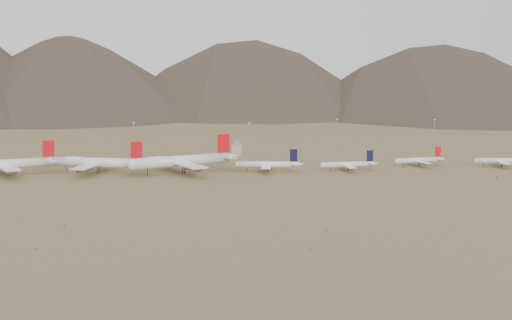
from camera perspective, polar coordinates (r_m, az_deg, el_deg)
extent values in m
plane|color=#9B7B50|center=(433.49, -3.53, -1.54)|extent=(3000.00, 3000.00, 0.00)
cylinder|color=white|center=(474.02, -19.36, -0.32)|extent=(56.13, 27.18, 6.00)
cone|color=white|center=(481.29, -15.57, -0.01)|extent=(11.71, 8.90, 5.40)
cube|color=white|center=(473.91, -19.50, -0.44)|extent=(28.43, 52.86, 0.75)
cube|color=white|center=(480.09, -16.11, -0.03)|extent=(12.38, 20.72, 0.36)
cube|color=red|center=(478.91, -16.28, 0.88)|extent=(7.21, 3.31, 10.65)
cylinder|color=black|center=(476.36, -19.24, -0.89)|extent=(0.48, 0.48, 4.06)
cylinder|color=black|center=(473.45, -19.16, -0.93)|extent=(0.48, 0.48, 4.06)
cylinder|color=slate|center=(484.47, -19.74, -0.46)|extent=(6.39, 4.67, 2.70)
cylinder|color=slate|center=(463.75, -19.23, -0.77)|extent=(6.39, 4.67, 2.70)
cylinder|color=slate|center=(454.45, -18.99, -0.92)|extent=(6.39, 4.67, 2.70)
cylinder|color=white|center=(466.45, -12.66, -0.19)|extent=(57.69, 24.79, 6.08)
sphere|color=white|center=(478.51, -15.91, -0.10)|extent=(5.96, 5.96, 5.96)
cone|color=white|center=(454.77, -8.82, -0.23)|extent=(11.80, 8.61, 5.48)
cube|color=white|center=(467.02, -12.79, -0.29)|extent=(26.37, 54.13, 0.76)
cube|color=white|center=(456.28, -9.38, -0.19)|extent=(11.65, 21.12, 0.37)
cube|color=red|center=(455.72, -9.54, 0.79)|extent=(7.42, 2.99, 10.80)
cylinder|color=black|center=(475.41, -14.93, -0.74)|extent=(0.39, 0.39, 4.12)
cylinder|color=black|center=(468.08, -12.43, -0.78)|extent=(0.49, 0.49, 4.12)
cylinder|color=black|center=(465.30, -12.58, -0.84)|extent=(0.49, 0.49, 4.12)
ellipsoid|color=white|center=(472.32, -14.38, 0.06)|extent=(19.31, 10.41, 3.65)
cylinder|color=slate|center=(477.10, -12.28, -0.30)|extent=(6.46, 4.49, 2.74)
cylinder|color=slate|center=(457.39, -13.30, -0.66)|extent=(6.46, 4.49, 2.74)
cylinder|color=slate|center=(486.02, -11.85, -0.15)|extent=(6.46, 4.49, 2.74)
cylinder|color=slate|center=(448.57, -13.79, -0.83)|extent=(6.46, 4.49, 2.74)
cylinder|color=white|center=(458.27, -5.98, -0.06)|extent=(64.31, 30.78, 6.86)
sphere|color=white|center=(445.70, -9.87, -0.34)|extent=(6.73, 6.73, 6.73)
cone|color=white|center=(474.66, -1.89, 0.29)|extent=(13.39, 10.14, 6.18)
cube|color=white|center=(457.86, -6.13, -0.20)|extent=(32.25, 60.54, 0.86)
cube|color=white|center=(472.14, -2.46, 0.27)|extent=(14.06, 23.72, 0.41)
cube|color=red|center=(470.52, -2.61, 1.33)|extent=(8.26, 3.75, 12.18)
cylinder|color=black|center=(450.04, -8.67, -0.98)|extent=(0.44, 0.44, 4.65)
cylinder|color=black|center=(461.14, -5.91, -0.74)|extent=(0.55, 0.55, 4.65)
cylinder|color=black|center=(458.05, -5.73, -0.79)|extent=(0.55, 0.55, 4.65)
ellipsoid|color=white|center=(451.23, -7.98, 0.03)|extent=(21.66, 12.59, 4.12)
cylinder|color=slate|center=(469.12, -6.74, -0.24)|extent=(7.31, 5.31, 3.09)
cylinder|color=slate|center=(447.12, -5.49, -0.60)|extent=(7.31, 5.31, 3.09)
cylinder|color=slate|center=(479.10, -7.27, -0.09)|extent=(7.31, 5.31, 3.09)
cylinder|color=slate|center=(437.30, -4.88, -0.77)|extent=(7.31, 5.31, 3.09)
cylinder|color=white|center=(462.72, 0.89, -0.36)|extent=(37.58, 10.46, 4.07)
sphere|color=white|center=(463.14, -1.42, -0.35)|extent=(3.98, 3.98, 3.98)
cone|color=white|center=(463.10, 3.49, -0.33)|extent=(7.27, 4.77, 3.66)
cube|color=white|center=(462.81, 0.80, -0.43)|extent=(11.43, 32.65, 0.51)
cube|color=white|center=(462.97, 3.12, -0.32)|extent=(5.42, 12.59, 0.24)
cube|color=black|center=(462.22, 3.03, 0.38)|extent=(4.86, 1.20, 8.02)
cylinder|color=black|center=(463.41, -0.73, -0.78)|extent=(0.43, 0.43, 2.78)
cylinder|color=black|center=(464.20, 0.99, -0.76)|extent=(0.53, 0.53, 2.78)
cylinder|color=black|center=(462.19, 0.99, -0.80)|extent=(0.53, 0.53, 2.78)
cylinder|color=slate|center=(471.85, 0.81, -0.41)|extent=(4.00, 2.45, 1.83)
cylinder|color=slate|center=(454.04, 0.80, -0.71)|extent=(4.00, 2.45, 1.83)
cylinder|color=white|center=(470.80, 7.33, -0.35)|extent=(33.43, 4.54, 3.62)
sphere|color=white|center=(466.01, 5.37, -0.40)|extent=(3.55, 3.55, 3.55)
cone|color=white|center=(476.77, 9.46, -0.26)|extent=(6.09, 3.42, 3.26)
cube|color=white|center=(470.67, 7.25, -0.42)|extent=(6.12, 28.72, 0.45)
cube|color=white|center=(475.86, 9.16, -0.26)|extent=(3.30, 10.94, 0.22)
cube|color=black|center=(475.01, 9.10, 0.34)|extent=(4.34, 0.45, 7.15)
cylinder|color=black|center=(467.81, 5.96, -0.76)|extent=(0.38, 0.38, 2.48)
cylinder|color=black|center=(472.28, 7.36, -0.70)|extent=(0.48, 0.48, 2.48)
cylinder|color=black|center=(470.57, 7.43, -0.73)|extent=(0.48, 0.48, 2.48)
cylinder|color=slate|center=(478.35, 6.96, -0.40)|extent=(3.38, 1.72, 1.63)
cylinder|color=slate|center=(463.26, 7.55, -0.66)|extent=(3.38, 1.72, 1.63)
cylinder|color=white|center=(501.68, 12.87, -0.01)|extent=(32.93, 8.56, 3.56)
sphere|color=white|center=(493.57, 11.23, -0.09)|extent=(3.49, 3.49, 3.49)
cone|color=white|center=(511.19, 14.64, 0.10)|extent=(6.32, 4.07, 3.20)
cube|color=white|center=(501.41, 12.81, -0.07)|extent=(9.51, 28.56, 0.44)
cube|color=white|center=(509.78, 14.40, 0.10)|extent=(4.56, 11.00, 0.21)
cube|color=red|center=(508.86, 14.35, 0.65)|extent=(4.26, 0.97, 7.02)
cylinder|color=black|center=(496.35, 11.72, -0.41)|extent=(0.37, 0.37, 2.43)
cylinder|color=black|center=(503.15, 12.88, -0.33)|extent=(0.47, 0.47, 2.43)
cylinder|color=black|center=(501.64, 12.98, -0.36)|extent=(0.47, 0.47, 2.43)
cylinder|color=slate|center=(508.25, 12.35, -0.06)|extent=(3.48, 2.09, 1.60)
cylinder|color=slate|center=(494.83, 13.26, -0.29)|extent=(3.48, 2.09, 1.60)
cylinder|color=white|center=(513.88, 19.01, -0.05)|extent=(33.69, 8.90, 3.64)
sphere|color=white|center=(508.73, 17.22, -0.05)|extent=(3.57, 3.57, 3.57)
cube|color=white|center=(513.74, 18.94, -0.11)|extent=(9.85, 29.23, 0.46)
cylinder|color=black|center=(510.61, 17.75, -0.39)|extent=(0.38, 0.38, 2.49)
cylinder|color=black|center=(515.34, 19.03, -0.37)|extent=(0.48, 0.48, 2.49)
cylinder|color=black|center=(513.63, 19.10, -0.40)|extent=(0.48, 0.48, 2.49)
cylinder|color=slate|center=(521.41, 18.65, -0.09)|extent=(3.57, 2.15, 1.64)
cylinder|color=slate|center=(506.30, 19.22, -0.33)|extent=(3.57, 2.15, 1.64)
cube|color=tan|center=(554.44, -1.61, 0.84)|extent=(8.00, 8.00, 8.00)
cube|color=slate|center=(553.79, -1.61, 1.46)|extent=(6.00, 6.00, 4.00)
cylinder|color=gray|center=(559.55, -9.74, 1.67)|extent=(0.50, 0.50, 25.00)
cube|color=gray|center=(558.44, -9.76, 2.98)|extent=(2.00, 0.60, 0.80)
cylinder|color=gray|center=(547.09, -0.53, 1.65)|extent=(0.50, 0.50, 25.00)
cube|color=gray|center=(545.96, -0.53, 2.99)|extent=(2.00, 0.60, 0.80)
cylinder|color=gray|center=(589.32, 6.49, 2.01)|extent=(0.50, 0.50, 25.00)
cube|color=gray|center=(588.27, 6.50, 3.26)|extent=(2.00, 0.60, 0.80)
cylinder|color=gray|center=(600.54, 14.06, 1.94)|extent=(0.50, 0.50, 25.00)
cube|color=gray|center=(599.51, 14.09, 3.16)|extent=(2.00, 0.60, 0.80)
ellipsoid|color=brown|center=(315.72, -15.03, -5.09)|extent=(0.88, 0.88, 0.72)
ellipsoid|color=brown|center=(436.58, 19.38, -1.85)|extent=(0.71, 0.71, 0.53)
ellipsoid|color=brown|center=(381.92, 7.69, -2.77)|extent=(0.57, 0.57, 0.48)
ellipsoid|color=brown|center=(462.68, 18.70, -1.30)|extent=(1.09, 1.09, 0.87)
ellipsoid|color=brown|center=(425.48, 13.41, -1.87)|extent=(0.63, 0.63, 0.37)
ellipsoid|color=brown|center=(397.62, 8.68, -2.38)|extent=(0.80, 0.80, 0.66)
ellipsoid|color=brown|center=(279.93, -17.19, -6.77)|extent=(0.67, 0.67, 0.59)
ellipsoid|color=brown|center=(469.07, 15.95, -1.11)|extent=(0.51, 0.51, 0.37)
ellipsoid|color=brown|center=(353.39, -0.85, -3.53)|extent=(0.72, 0.72, 0.48)
ellipsoid|color=brown|center=(338.13, -18.50, -4.42)|extent=(0.59, 0.59, 0.49)
ellipsoid|color=brown|center=(356.35, 4.54, -3.47)|extent=(0.51, 0.51, 0.44)
ellipsoid|color=brown|center=(391.26, -3.61, -2.46)|extent=(0.96, 0.96, 0.67)
ellipsoid|color=brown|center=(391.95, -6.17, -2.49)|extent=(0.71, 0.71, 0.50)
ellipsoid|color=brown|center=(266.89, 4.38, -7.16)|extent=(0.79, 0.79, 0.43)
ellipsoid|color=brown|center=(297.76, 5.67, -5.63)|extent=(0.72, 0.72, 0.57)
ellipsoid|color=brown|center=(327.10, 2.20, -4.44)|extent=(0.56, 0.56, 0.34)
ellipsoid|color=brown|center=(408.93, -10.24, -2.16)|extent=(0.61, 0.61, 0.42)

